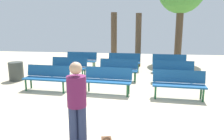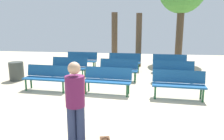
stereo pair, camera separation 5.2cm
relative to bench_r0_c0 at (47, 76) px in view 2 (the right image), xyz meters
The scene contains 14 objects.
ground_plane 2.76m from the bench_r0_c0, 37.92° to the right, with size 24.00×24.00×0.00m, color #BCAD8E.
bench_r0_c0 is the anchor object (origin of this frame).
bench_r0_c1 2.17m from the bench_r0_c0, ahead, with size 1.63×0.60×0.87m.
bench_r0_c2 4.44m from the bench_r0_c0, ahead, with size 1.62×0.57×0.87m.
bench_r1_c0 1.95m from the bench_r0_c0, 86.87° to the left, with size 1.62×0.55×0.87m.
bench_r1_c1 2.92m from the bench_r0_c0, 37.21° to the left, with size 1.62×0.55×0.87m.
bench_r1_c2 4.81m from the bench_r0_c0, 20.18° to the left, with size 1.63×0.59×0.87m.
bench_r2_c0 3.83m from the bench_r0_c0, 88.05° to the left, with size 1.61×0.52×0.87m.
bench_r2_c1 4.39m from the bench_r0_c0, 57.02° to the left, with size 1.61×0.53×0.87m.
bench_r2_c2 5.80m from the bench_r0_c0, 37.78° to the left, with size 1.62×0.56×0.87m.
tree_1 7.24m from the bench_r0_c0, 78.53° to the left, with size 0.39×0.39×3.05m.
tree_2 5.91m from the bench_r0_c0, 58.60° to the left, with size 0.31×0.31×2.89m.
visitor_with_backpack 4.06m from the bench_r0_c0, 57.64° to the right, with size 0.40×0.57×1.65m.
trash_bin 2.20m from the bench_r0_c0, 149.01° to the left, with size 0.58×0.58×0.77m, color #383D38.
Camera 2 is at (1.21, -5.25, 2.27)m, focal length 34.44 mm.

